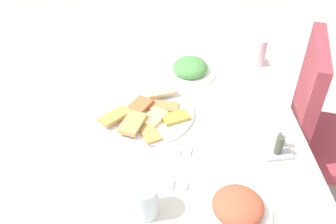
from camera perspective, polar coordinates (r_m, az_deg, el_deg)
dining_table at (r=1.36m, az=2.14°, el=-3.89°), size 1.14×0.83×0.70m
dining_chair at (r=1.73m, az=23.36°, el=-2.35°), size 0.53×0.53×0.89m
pide_platter at (r=1.33m, az=-3.23°, el=-0.13°), size 0.35×0.35×0.04m
salad_plate_greens at (r=1.05m, az=10.91°, el=-14.46°), size 0.20×0.20×0.07m
salad_plate_rice at (r=1.56m, az=3.49°, el=6.86°), size 0.22×0.22×0.07m
soda_can at (r=1.65m, az=13.99°, el=9.19°), size 0.07×0.07×0.12m
drinking_glass at (r=1.01m, az=-3.73°, el=-13.60°), size 0.08×0.08×0.11m
paper_napkin at (r=1.15m, az=1.92°, el=-8.78°), size 0.14×0.14×0.00m
fork at (r=1.15m, az=1.01°, el=-8.67°), size 0.16×0.05×0.00m
spoon at (r=1.15m, az=2.83°, el=-8.62°), size 0.18×0.05×0.00m
condiment_caddy at (r=1.24m, az=16.73°, el=-5.09°), size 0.10×0.10×0.08m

